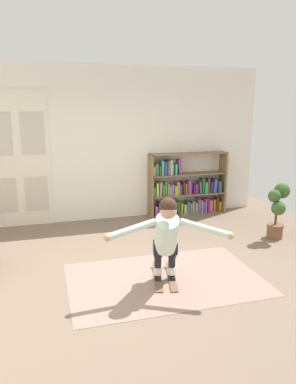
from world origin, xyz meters
TOP-DOWN VIEW (x-y plane):
  - ground_plane at (0.00, 0.00)m, footprint 7.20×7.20m
  - back_wall at (0.00, 2.60)m, footprint 6.00×0.10m
  - double_door at (-1.68, 2.54)m, footprint 1.22×0.05m
  - rug at (0.16, -0.25)m, footprint 2.46×1.60m
  - bookshelf at (1.47, 2.39)m, footprint 1.59×0.30m
  - potted_plant at (2.42, 0.67)m, footprint 0.41×0.38m
  - skis_pair at (0.17, -0.22)m, footprint 0.43×0.78m
  - person_skier at (0.12, -0.43)m, footprint 1.44×0.81m

SIDE VIEW (x-z plane):
  - ground_plane at x=0.00m, z-range 0.00..0.00m
  - rug at x=0.16m, z-range 0.00..0.01m
  - skis_pair at x=0.17m, z-range -0.01..0.06m
  - bookshelf at x=1.47m, z-range -0.12..1.14m
  - potted_plant at x=2.42m, z-range 0.05..0.98m
  - person_skier at x=0.12m, z-range 0.15..1.24m
  - double_door at x=-1.68m, z-range 0.01..2.46m
  - back_wall at x=0.00m, z-range 0.00..2.90m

